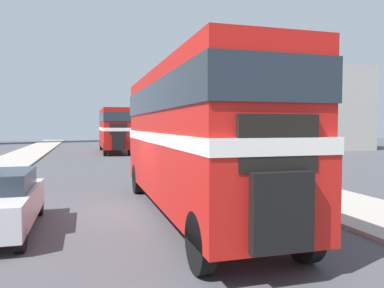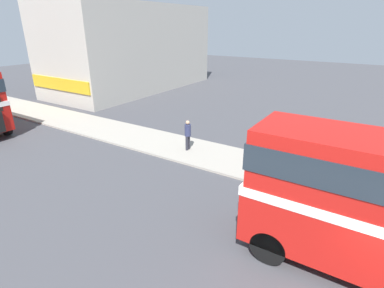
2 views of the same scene
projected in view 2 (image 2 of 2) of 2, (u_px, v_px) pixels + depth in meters
name	position (u px, v px, depth m)	size (l,w,h in m)	color
pedestrian_walking	(188.00, 133.00, 17.55)	(0.37, 0.37, 1.81)	#282833
shop_building_block	(132.00, 48.00, 34.06)	(19.75, 8.56, 9.16)	#B2ADA3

